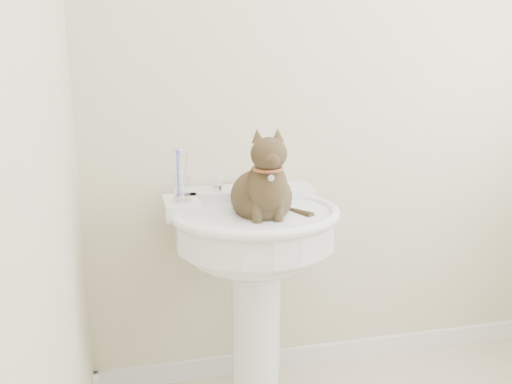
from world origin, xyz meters
TOP-DOWN VIEW (x-y plane):
  - wall_back at (0.00, 1.10)m, footprint 2.20×0.00m
  - wall_left at (-1.10, 0.00)m, footprint 0.00×2.20m
  - baseboard_back at (0.00, 1.09)m, footprint 2.20×0.02m
  - pedestal_sink at (-0.47, 0.81)m, footprint 0.63×0.62m
  - faucet at (-0.47, 0.96)m, footprint 0.28×0.12m
  - soap_bar at (-0.39, 1.06)m, footprint 0.10×0.08m
  - toothbrush_cup at (-0.73, 0.86)m, footprint 0.07×0.07m
  - cat at (-0.45, 0.76)m, footprint 0.24×0.30m

SIDE VIEW (x-z plane):
  - baseboard_back at x=0.00m, z-range 0.00..0.09m
  - pedestal_sink at x=-0.47m, z-range 0.25..1.12m
  - soap_bar at x=-0.39m, z-range 0.87..0.90m
  - faucet at x=-0.47m, z-range 0.85..0.99m
  - toothbrush_cup at x=-0.73m, z-range 0.83..1.02m
  - cat at x=-0.45m, z-range 0.70..1.15m
  - wall_back at x=0.00m, z-range 0.00..2.50m
  - wall_left at x=-1.10m, z-range 0.00..2.50m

